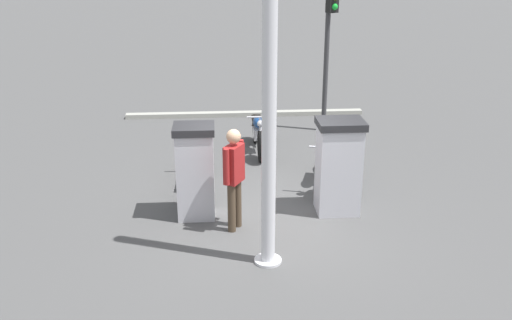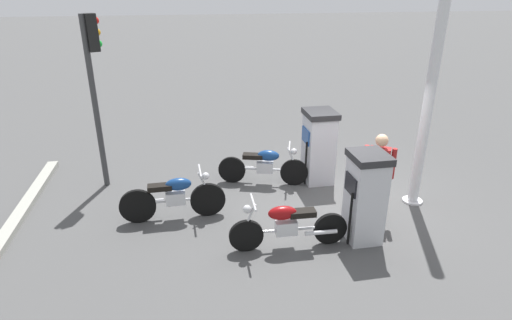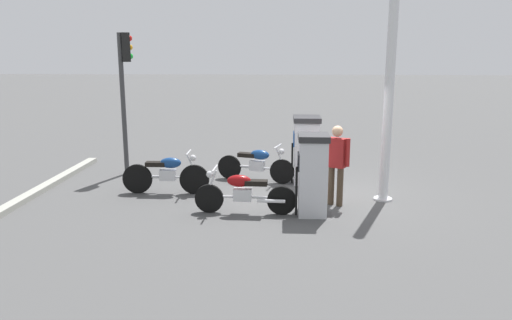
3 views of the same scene
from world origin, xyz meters
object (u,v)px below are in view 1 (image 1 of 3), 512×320
fuel_pump_near (338,166)px  attendant_person (234,173)px  motorcycle_near_pump (327,162)px  canopy_support_pole (269,107)px  motorcycle_extra (258,132)px  fuel_pump_far (195,171)px  motorcycle_far_pump (197,163)px  roadside_traffic_light (329,31)px

fuel_pump_near → attendant_person: attendant_person is taller
motorcycle_near_pump → canopy_support_pole: bearing=153.4°
motorcycle_extra → attendant_person: bearing=169.6°
motorcycle_near_pump → attendant_person: 2.59m
fuel_pump_far → motorcycle_far_pump: (1.35, 0.02, -0.37)m
fuel_pump_near → canopy_support_pole: bearing=140.0°
attendant_person → roadside_traffic_light: bearing=-26.0°
fuel_pump_near → canopy_support_pole: (-1.61, 1.36, 1.48)m
fuel_pump_far → roadside_traffic_light: size_ratio=0.44×
canopy_support_pole → motorcycle_far_pump: bearing=19.9°
roadside_traffic_light → motorcycle_extra: bearing=128.0°
fuel_pump_far → canopy_support_pole: (-1.61, -1.05, 1.50)m
motorcycle_near_pump → motorcycle_extra: size_ratio=0.98×
fuel_pump_near → canopy_support_pole: 2.57m
fuel_pump_near → attendant_person: bearing=106.4°
fuel_pump_near → roadside_traffic_light: 4.94m
motorcycle_extra → attendant_person: attendant_person is taller
motorcycle_near_pump → canopy_support_pole: (-2.83, 1.41, 1.85)m
motorcycle_extra → canopy_support_pole: 5.15m
motorcycle_extra → motorcycle_near_pump: bearing=-149.6°
motorcycle_near_pump → motorcycle_far_pump: bearing=86.7°
attendant_person → motorcycle_far_pump: bearing=18.8°
fuel_pump_far → motorcycle_far_pump: fuel_pump_far is taller
fuel_pump_near → motorcycle_extra: fuel_pump_near is taller
motorcycle_far_pump → roadside_traffic_light: 4.96m
fuel_pump_near → fuel_pump_far: bearing=90.0°
motorcycle_far_pump → canopy_support_pole: bearing=-160.1°
motorcycle_extra → fuel_pump_far: bearing=157.7°
fuel_pump_near → motorcycle_far_pump: bearing=60.8°
roadside_traffic_light → attendant_person: bearing=154.0°
fuel_pump_near → roadside_traffic_light: size_ratio=0.45×
fuel_pump_far → attendant_person: bearing=-130.2°
motorcycle_extra → roadside_traffic_light: size_ratio=0.54×
roadside_traffic_light → canopy_support_pole: 6.56m
fuel_pump_far → motorcycle_near_pump: bearing=-63.8°
attendant_person → roadside_traffic_light: 5.91m
motorcycle_extra → canopy_support_pole: (-4.80, 0.25, 1.85)m
motorcycle_far_pump → fuel_pump_far: bearing=-179.3°
canopy_support_pole → fuel_pump_far: bearing=33.2°
motorcycle_near_pump → canopy_support_pole: canopy_support_pole is taller
motorcycle_far_pump → roadside_traffic_light: (3.25, -3.14, 2.04)m
canopy_support_pole → roadside_traffic_light: bearing=-18.4°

